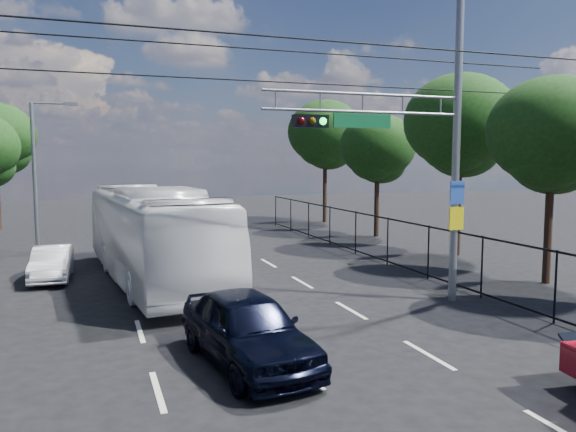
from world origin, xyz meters
name	(u,v)px	position (x,y,z in m)	size (l,w,h in m)	color
lane_markings	(208,277)	(0.00, 14.00, 0.01)	(6.12, 38.00, 0.01)	beige
signal_mast	(422,131)	(5.28, 7.99, 5.24)	(6.43, 0.39, 9.50)	slate
streetlight_left	(38,170)	(-6.33, 22.00, 3.94)	(2.09, 0.22, 7.08)	slate
utility_wires	(242,57)	(0.00, 8.83, 7.23)	(22.00, 5.04, 0.74)	black
fence_right	(411,247)	(7.60, 12.17, 1.03)	(0.06, 34.03, 2.00)	black
tree_right_b	(552,141)	(11.22, 9.02, 5.06)	(4.50, 4.50, 7.31)	black
tree_right_c	(460,130)	(11.82, 15.02, 5.73)	(5.10, 5.10, 8.29)	black
tree_right_d	(378,152)	(11.42, 22.02, 4.85)	(4.32, 4.32, 7.02)	black
tree_right_e	(325,138)	(11.62, 30.02, 5.94)	(5.28, 5.28, 8.58)	black
navy_hatchback	(248,328)	(-0.99, 4.82, 0.79)	(1.86, 4.62, 1.58)	black
white_bus	(153,234)	(-2.00, 14.07, 1.71)	(2.88, 12.30, 3.43)	silver
white_van	(52,263)	(-5.50, 15.51, 0.61)	(1.29, 3.69, 1.22)	white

